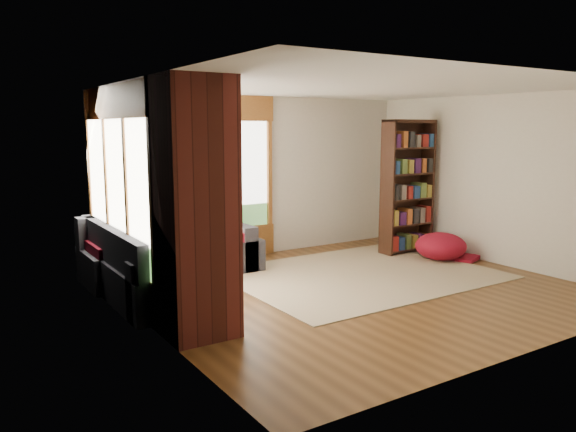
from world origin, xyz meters
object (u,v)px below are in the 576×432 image
bookshelf (408,187)px  dog_tan (181,220)px  sectional_sofa (167,260)px  pouf (441,245)px  brick_chimney (195,209)px  dog_brindle (164,235)px  area_rug (360,274)px

bookshelf → dog_tan: (-3.82, 0.54, -0.30)m
sectional_sofa → bookshelf: size_ratio=0.99×
bookshelf → dog_tan: size_ratio=1.95×
pouf → dog_tan: dog_tan is taller
bookshelf → pouf: size_ratio=2.76×
brick_chimney → dog_tan: (0.72, 2.17, -0.48)m
brick_chimney → dog_brindle: 1.74m
dog_tan → brick_chimney: bearing=-131.5°
brick_chimney → bookshelf: bearing=19.8°
pouf → dog_brindle: size_ratio=0.94×
sectional_sofa → pouf: bearing=-11.9°
pouf → area_rug: bearing=-179.2°
pouf → dog_brindle: (-4.34, 0.71, 0.51)m
brick_chimney → sectional_sofa: (0.45, 2.05, -1.00)m
dog_tan → dog_brindle: (-0.45, -0.53, -0.07)m
bookshelf → pouf: (0.07, -0.71, -0.88)m
pouf → dog_brindle: 4.43m
sectional_sofa → bookshelf: 4.19m
sectional_sofa → bookshelf: (4.09, -0.42, 0.81)m
pouf → bookshelf: bearing=95.5°
brick_chimney → area_rug: size_ratio=0.71×
area_rug → dog_tan: 2.67m
sectional_sofa → area_rug: size_ratio=0.60×
area_rug → dog_tan: size_ratio=3.21×
sectional_sofa → pouf: 4.31m
area_rug → pouf: size_ratio=4.55×
sectional_sofa → brick_chimney: bearing=-99.1°
sectional_sofa → dog_tan: bearing=26.9°
brick_chimney → sectional_sofa: 2.32m
sectional_sofa → bookshelf: bearing=-2.6°
sectional_sofa → dog_tan: (0.27, 0.12, 0.52)m
area_rug → brick_chimney: bearing=-162.9°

